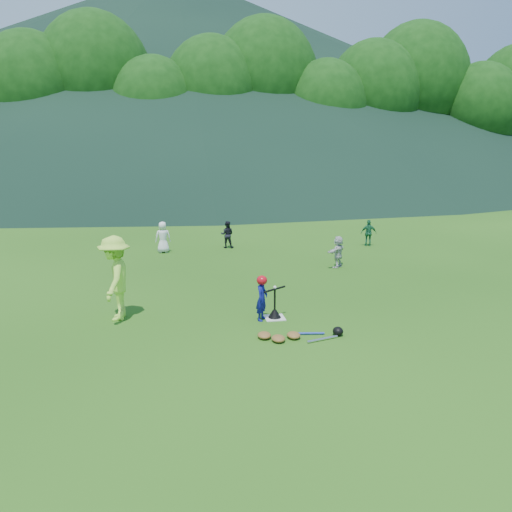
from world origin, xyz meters
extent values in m
plane|color=#204F12|center=(0.00, 0.00, 0.00)|extent=(120.00, 120.00, 0.00)
cube|color=silver|center=(0.00, 0.00, 0.01)|extent=(0.45, 0.45, 0.02)
sphere|color=white|center=(0.00, 0.00, 0.74)|extent=(0.08, 0.08, 0.08)
imported|color=navy|center=(-0.31, -0.06, 0.51)|extent=(0.40, 0.44, 1.02)
imported|color=#B9F648|center=(-3.55, 0.59, 0.96)|extent=(0.83, 1.31, 1.93)
imported|color=white|center=(-2.57, 7.49, 0.57)|extent=(0.58, 0.39, 1.14)
imported|color=black|center=(-0.17, 7.90, 0.51)|extent=(0.58, 0.51, 1.03)
imported|color=#1F6840|center=(5.26, 7.31, 0.51)|extent=(0.64, 0.38, 1.02)
imported|color=silver|center=(2.99, 4.31, 0.51)|extent=(0.90, 0.88, 1.03)
cone|color=black|center=(0.00, 0.00, 0.11)|extent=(0.30, 0.30, 0.18)
cylinder|color=black|center=(0.00, 0.00, 0.45)|extent=(0.04, 0.04, 0.50)
ellipsoid|color=red|center=(-0.31, -0.06, 0.94)|extent=(0.24, 0.26, 0.22)
cylinder|color=black|center=(-0.01, -0.02, 0.70)|extent=(0.57, 0.34, 0.07)
ellipsoid|color=olive|center=(-0.21, -1.35, 0.06)|extent=(0.28, 0.34, 0.13)
ellipsoid|color=olive|center=(0.14, -1.23, 0.06)|extent=(0.28, 0.34, 0.13)
ellipsoid|color=olive|center=(-0.46, -1.13, 0.06)|extent=(0.28, 0.34, 0.13)
cylinder|color=silver|center=(0.69, -1.45, 0.03)|extent=(0.71, 0.25, 0.06)
cylinder|color=#263FA5|center=(0.49, -1.10, 0.03)|extent=(0.68, 0.15, 0.05)
ellipsoid|color=black|center=(1.09, -1.25, 0.09)|extent=(0.22, 0.24, 0.19)
cube|color=gray|center=(0.00, 28.00, 0.60)|extent=(70.00, 0.03, 1.20)
cube|color=yellow|center=(0.00, 28.00, 1.24)|extent=(70.00, 0.08, 0.08)
cylinder|color=gray|center=(0.00, 28.00, 0.60)|extent=(0.07, 0.07, 1.30)
cylinder|color=#382314|center=(-12.80, 33.50, 1.89)|extent=(0.56, 0.56, 3.78)
ellipsoid|color=#164711|center=(-12.80, 33.50, 7.88)|extent=(8.21, 8.21, 9.44)
cylinder|color=#382314|center=(-8.00, 35.00, 2.19)|extent=(0.56, 0.56, 4.38)
ellipsoid|color=#164711|center=(-8.00, 35.00, 9.12)|extent=(9.50, 9.50, 10.92)
cylinder|color=#382314|center=(-3.20, 32.00, 1.61)|extent=(0.56, 0.56, 3.22)
ellipsoid|color=#164711|center=(-3.20, 32.00, 6.72)|extent=(6.99, 6.99, 8.04)
cylinder|color=#382314|center=(1.60, 33.50, 1.91)|extent=(0.56, 0.56, 3.81)
ellipsoid|color=#164711|center=(1.60, 33.50, 7.96)|extent=(8.28, 8.28, 9.53)
cylinder|color=#382314|center=(6.40, 35.00, 2.20)|extent=(0.56, 0.56, 4.41)
ellipsoid|color=#164711|center=(6.40, 35.00, 9.20)|extent=(9.58, 9.58, 11.01)
cylinder|color=#382314|center=(11.20, 32.00, 1.63)|extent=(0.56, 0.56, 3.25)
ellipsoid|color=#164711|center=(11.20, 32.00, 6.79)|extent=(7.07, 7.07, 8.13)
cylinder|color=#382314|center=(16.00, 33.50, 1.92)|extent=(0.56, 0.56, 3.85)
ellipsoid|color=#164711|center=(16.00, 33.50, 8.03)|extent=(8.36, 8.36, 9.61)
cylinder|color=#382314|center=(20.80, 35.00, 2.22)|extent=(0.56, 0.56, 4.44)
ellipsoid|color=#164711|center=(20.80, 35.00, 9.27)|extent=(9.65, 9.65, 11.10)
cylinder|color=#382314|center=(25.60, 32.00, 1.64)|extent=(0.56, 0.56, 3.29)
ellipsoid|color=#164711|center=(25.60, 32.00, 6.86)|extent=(7.14, 7.14, 8.22)
cylinder|color=#382314|center=(30.40, 33.50, 1.94)|extent=(0.56, 0.56, 3.88)
cone|color=black|center=(0.00, 83.00, 16.00)|extent=(140.00, 140.00, 32.00)
camera|label=1|loc=(-2.28, -10.63, 3.98)|focal=35.00mm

